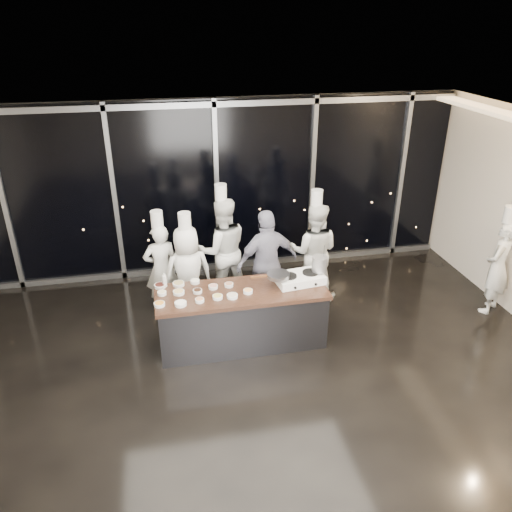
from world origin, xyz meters
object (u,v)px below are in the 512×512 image
at_px(demo_counter, 242,317).
at_px(chef_left, 188,273).
at_px(chef_center, 223,250).
at_px(chef_right, 314,251).
at_px(stove, 299,278).
at_px(frying_pan, 278,275).
at_px(stock_pot, 320,264).
at_px(guest, 267,263).
at_px(chef_side, 498,266).
at_px(chef_far_left, 161,268).

xyz_separation_m(demo_counter, chef_left, (-0.70, 0.87, 0.35)).
relative_size(chef_center, chef_right, 1.06).
distance_m(stove, frying_pan, 0.36).
distance_m(stove, stock_pot, 0.36).
bearing_deg(stove, chef_center, 119.58).
bearing_deg(guest, demo_counter, 42.65).
distance_m(demo_counter, stock_pot, 1.39).
relative_size(chef_left, chef_center, 0.88).
distance_m(demo_counter, chef_side, 4.22).
xyz_separation_m(stock_pot, chef_left, (-1.89, 0.75, -0.35)).
distance_m(chef_far_left, guest, 1.71).
height_order(guest, chef_right, chef_right).
distance_m(stove, chef_left, 1.77).
distance_m(chef_far_left, chef_left, 0.51).
bearing_deg(stove, chef_far_left, 144.06).
bearing_deg(demo_counter, chef_right, 37.74).
xyz_separation_m(stove, chef_center, (-0.96, 1.29, -0.04)).
xyz_separation_m(frying_pan, chef_center, (-0.62, 1.33, -0.15)).
bearing_deg(stock_pot, frying_pan, -173.65).
xyz_separation_m(demo_counter, chef_center, (-0.07, 1.37, 0.47)).
bearing_deg(chef_left, chef_right, 175.76).
height_order(stock_pot, chef_far_left, chef_far_left).
distance_m(stock_pot, chef_side, 3.02).
height_order(stove, chef_left, chef_left).
bearing_deg(chef_left, demo_counter, 118.01).
distance_m(chef_center, chef_side, 4.46).
relative_size(demo_counter, stock_pot, 11.01).
height_order(chef_left, chef_right, chef_right).
height_order(stock_pot, chef_side, chef_side).
height_order(frying_pan, chef_side, chef_side).
distance_m(frying_pan, chef_side, 3.66).
relative_size(chef_right, chef_side, 1.06).
distance_m(stock_pot, chef_left, 2.07).
height_order(demo_counter, chef_right, chef_right).
relative_size(frying_pan, chef_far_left, 0.34).
xyz_separation_m(demo_counter, frying_pan, (0.55, 0.04, 0.61)).
bearing_deg(chef_right, chef_side, -178.51).
height_order(frying_pan, chef_center, chef_center).
relative_size(stove, chef_left, 0.41).
bearing_deg(chef_center, frying_pan, 109.89).
height_order(stock_pot, chef_center, chef_center).
bearing_deg(demo_counter, chef_side, 1.14).
bearing_deg(guest, chef_side, 156.18).
distance_m(chef_center, chef_right, 1.53).
xyz_separation_m(stove, chef_side, (3.32, 0.01, -0.14)).
relative_size(chef_center, chef_side, 1.12).
distance_m(chef_left, chef_side, 4.96).
height_order(demo_counter, chef_far_left, chef_far_left).
distance_m(stove, chef_far_left, 2.28).
height_order(chef_far_left, chef_side, chef_side).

